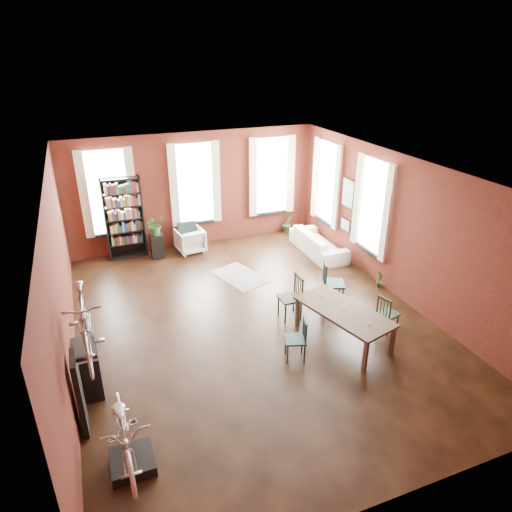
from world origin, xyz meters
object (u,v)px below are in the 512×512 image
dining_chair_c (388,313)px  bike_trainer (133,462)px  bicycle_floor (121,408)px  dining_table (343,325)px  white_armchair (190,239)px  bookshelf (124,218)px  plant_stand (157,246)px  dining_chair_b (290,298)px  cream_sofa (319,239)px  console_table (88,369)px  dining_chair_d (333,283)px  dining_chair_a (295,339)px

dining_chair_c → bike_trainer: (-5.24, -1.50, -0.32)m
bike_trainer → bicycle_floor: (-0.04, 0.03, 0.95)m
dining_table → white_armchair: 5.50m
bookshelf → bike_trainer: bookshelf is taller
dining_chair_c → plant_stand: dining_chair_c is taller
dining_chair_b → bookshelf: (-2.79, 4.43, 0.62)m
white_armchair → bicycle_floor: bearing=62.4°
bike_trainer → cream_sofa: bearing=43.0°
dining_table → plant_stand: (-2.68, 5.16, -0.00)m
dining_chair_c → console_table: size_ratio=1.01×
bookshelf → bike_trainer: bearing=-96.7°
dining_chair_c → bookshelf: size_ratio=0.37×
bike_trainer → console_table: (-0.45, 1.88, 0.32)m
dining_chair_b → dining_chair_d: size_ratio=0.95×
dining_chair_c → dining_table: bearing=69.6°
dining_table → console_table: bearing=160.9°
white_armchair → console_table: console_table is taller
bookshelf → white_armchair: (1.66, -0.31, -0.73)m
dining_table → dining_chair_b: (-0.62, 1.09, 0.15)m
dining_chair_c → bike_trainer: 5.46m
dining_table → bicycle_floor: bicycle_floor is taller
cream_sofa → plant_stand: size_ratio=3.14×
dining_chair_c → white_armchair: bearing=11.1°
dining_table → plant_stand: dining_table is taller
dining_table → dining_chair_c: bearing=-19.2°
bookshelf → dining_chair_a: bearing=-68.2°
cream_sofa → bicycle_floor: size_ratio=1.21×
dining_table → console_table: 4.71m
dining_chair_a → cream_sofa: size_ratio=0.40×
dining_chair_c → bicycle_floor: bicycle_floor is taller
dining_chair_c → cream_sofa: cream_sofa is taller
white_armchair → console_table: 5.70m
dining_table → bookshelf: (-3.41, 5.52, 0.77)m
dining_chair_a → dining_chair_d: (1.64, 1.48, 0.09)m
dining_chair_b → bookshelf: 5.27m
dining_chair_c → dining_chair_b: bearing=38.1°
dining_chair_c → bicycle_floor: 5.51m
white_armchair → bike_trainer: (-2.49, -6.77, -0.28)m
dining_chair_b → white_armchair: dining_chair_b is taller
dining_table → bicycle_floor: (-4.28, -1.53, 0.70)m
bookshelf → cream_sofa: size_ratio=1.06×
bike_trainer → bicycle_floor: size_ratio=0.34×
dining_table → dining_chair_b: dining_chair_b is taller
plant_stand → white_armchair: bearing=2.8°
cream_sofa → console_table: cream_sofa is taller
dining_chair_b → white_armchair: size_ratio=1.31×
dining_chair_d → bookshelf: bearing=64.8°
console_table → cream_sofa: bearing=29.3°
dining_chair_b → dining_chair_c: bearing=54.8°
dining_chair_c → dining_chair_d: bearing=3.2°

